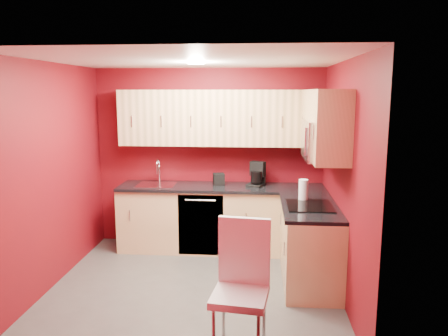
# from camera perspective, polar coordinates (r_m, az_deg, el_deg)

# --- Properties ---
(floor) EXTENTS (3.20, 3.20, 0.00)m
(floor) POSITION_cam_1_polar(r_m,az_deg,el_deg) (5.13, -3.85, -15.15)
(floor) COLOR #474542
(floor) RESTS_ON ground
(ceiling) EXTENTS (3.20, 3.20, 0.00)m
(ceiling) POSITION_cam_1_polar(r_m,az_deg,el_deg) (4.66, -4.22, 13.91)
(ceiling) COLOR white
(ceiling) RESTS_ON wall_back
(wall_back) EXTENTS (3.20, 0.00, 3.20)m
(wall_back) POSITION_cam_1_polar(r_m,az_deg,el_deg) (6.21, -1.94, 1.36)
(wall_back) COLOR #60090E
(wall_back) RESTS_ON floor
(wall_front) EXTENTS (3.20, 0.00, 3.20)m
(wall_front) POSITION_cam_1_polar(r_m,az_deg,el_deg) (3.31, -7.98, -6.37)
(wall_front) COLOR #60090E
(wall_front) RESTS_ON floor
(wall_left) EXTENTS (0.00, 3.00, 3.00)m
(wall_left) POSITION_cam_1_polar(r_m,az_deg,el_deg) (5.23, -21.64, -0.96)
(wall_left) COLOR #60090E
(wall_left) RESTS_ON floor
(wall_right) EXTENTS (0.00, 3.00, 3.00)m
(wall_right) POSITION_cam_1_polar(r_m,az_deg,el_deg) (4.77, 15.34, -1.59)
(wall_right) COLOR #60090E
(wall_right) RESTS_ON floor
(base_cabinets_back) EXTENTS (2.80, 0.60, 0.87)m
(base_cabinets_back) POSITION_cam_1_polar(r_m,az_deg,el_deg) (6.07, -0.33, -6.72)
(base_cabinets_back) COLOR #EABD86
(base_cabinets_back) RESTS_ON floor
(base_cabinets_right) EXTENTS (0.60, 1.30, 0.87)m
(base_cabinets_right) POSITION_cam_1_polar(r_m,az_deg,el_deg) (5.18, 11.10, -9.87)
(base_cabinets_right) COLOR #EABD86
(base_cabinets_right) RESTS_ON floor
(countertop_back) EXTENTS (2.80, 0.63, 0.04)m
(countertop_back) POSITION_cam_1_polar(r_m,az_deg,el_deg) (5.94, -0.35, -2.55)
(countertop_back) COLOR black
(countertop_back) RESTS_ON base_cabinets_back
(countertop_right) EXTENTS (0.63, 1.27, 0.04)m
(countertop_right) POSITION_cam_1_polar(r_m,az_deg,el_deg) (5.03, 11.12, -5.05)
(countertop_right) COLOR black
(countertop_right) RESTS_ON base_cabinets_right
(upper_cabinets_back) EXTENTS (2.80, 0.35, 0.75)m
(upper_cabinets_back) POSITION_cam_1_polar(r_m,az_deg,el_deg) (5.95, -0.24, 6.56)
(upper_cabinets_back) COLOR #E4B681
(upper_cabinets_back) RESTS_ON wall_back
(upper_cabinets_right) EXTENTS (0.35, 1.55, 0.75)m
(upper_cabinets_right) POSITION_cam_1_polar(r_m,az_deg,el_deg) (5.10, 12.82, 6.46)
(upper_cabinets_right) COLOR #E4B681
(upper_cabinets_right) RESTS_ON wall_right
(microwave) EXTENTS (0.42, 0.76, 0.42)m
(microwave) POSITION_cam_1_polar(r_m,az_deg,el_deg) (4.87, 12.74, 3.63)
(microwave) COLOR silver
(microwave) RESTS_ON upper_cabinets_right
(cooktop) EXTENTS (0.50, 0.55, 0.01)m
(cooktop) POSITION_cam_1_polar(r_m,az_deg,el_deg) (4.99, 11.12, -4.87)
(cooktop) COLOR black
(cooktop) RESTS_ON countertop_right
(sink) EXTENTS (0.52, 0.42, 0.35)m
(sink) POSITION_cam_1_polar(r_m,az_deg,el_deg) (6.09, -8.80, -1.84)
(sink) COLOR silver
(sink) RESTS_ON countertop_back
(dishwasher_front) EXTENTS (0.60, 0.02, 0.82)m
(dishwasher_front) POSITION_cam_1_polar(r_m,az_deg,el_deg) (5.82, -3.06, -7.46)
(dishwasher_front) COLOR black
(dishwasher_front) RESTS_ON base_cabinets_back
(downlight) EXTENTS (0.20, 0.20, 0.01)m
(downlight) POSITION_cam_1_polar(r_m,az_deg,el_deg) (4.96, -3.67, 13.50)
(downlight) COLOR white
(downlight) RESTS_ON ceiling
(coffee_maker) EXTENTS (0.28, 0.32, 0.33)m
(coffee_maker) POSITION_cam_1_polar(r_m,az_deg,el_deg) (5.92, 4.17, -0.81)
(coffee_maker) COLOR black
(coffee_maker) RESTS_ON countertop_back
(napkin_holder) EXTENTS (0.18, 0.18, 0.16)m
(napkin_holder) POSITION_cam_1_polar(r_m,az_deg,el_deg) (5.99, -0.69, -1.48)
(napkin_holder) COLOR black
(napkin_holder) RESTS_ON countertop_back
(paper_towel) EXTENTS (0.16, 0.16, 0.25)m
(paper_towel) POSITION_cam_1_polar(r_m,az_deg,el_deg) (5.21, 10.31, -2.85)
(paper_towel) COLOR silver
(paper_towel) RESTS_ON countertop_right
(dining_chair) EXTENTS (0.51, 0.53, 1.11)m
(dining_chair) POSITION_cam_1_polar(r_m,az_deg,el_deg) (3.76, 2.11, -15.51)
(dining_chair) COLOR silver
(dining_chair) RESTS_ON floor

